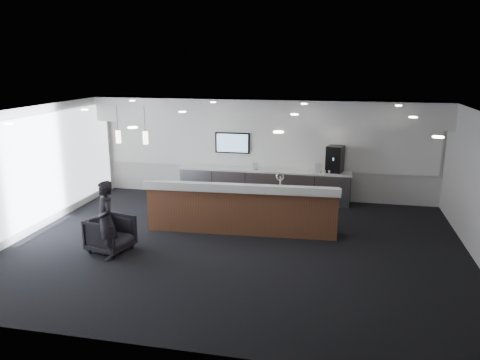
% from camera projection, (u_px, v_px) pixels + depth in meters
% --- Properties ---
extents(ground, '(10.00, 10.00, 0.00)m').
position_uv_depth(ground, '(237.00, 246.00, 10.50)').
color(ground, black).
rests_on(ground, ground).
extents(ceiling, '(10.00, 8.00, 0.02)m').
position_uv_depth(ceiling, '(237.00, 112.00, 9.76)').
color(ceiling, black).
rests_on(ceiling, back_wall).
extents(back_wall, '(10.00, 0.02, 3.00)m').
position_uv_depth(back_wall, '(266.00, 148.00, 13.92)').
color(back_wall, silver).
rests_on(back_wall, ground).
extents(left_wall, '(0.02, 8.00, 3.00)m').
position_uv_depth(left_wall, '(32.00, 170.00, 11.14)').
color(left_wall, silver).
rests_on(left_wall, ground).
extents(soffit_bulkhead, '(10.00, 0.90, 0.70)m').
position_uv_depth(soffit_bulkhead, '(264.00, 111.00, 13.21)').
color(soffit_bulkhead, white).
rests_on(soffit_bulkhead, back_wall).
extents(alcove_panel, '(9.80, 0.06, 1.40)m').
position_uv_depth(alcove_panel, '(266.00, 145.00, 13.86)').
color(alcove_panel, white).
rests_on(alcove_panel, back_wall).
extents(window_blinds_wall, '(0.04, 7.36, 2.55)m').
position_uv_depth(window_blinds_wall, '(34.00, 170.00, 11.13)').
color(window_blinds_wall, '#AEBCD1').
rests_on(window_blinds_wall, left_wall).
extents(back_credenza, '(5.06, 0.66, 0.95)m').
position_uv_depth(back_credenza, '(264.00, 185.00, 13.83)').
color(back_credenza, gray).
rests_on(back_credenza, ground).
extents(wall_tv, '(1.05, 0.08, 0.62)m').
position_uv_depth(wall_tv, '(232.00, 143.00, 13.99)').
color(wall_tv, black).
rests_on(wall_tv, back_wall).
extents(pendant_left, '(0.12, 0.12, 0.30)m').
position_uv_depth(pendant_left, '(146.00, 138.00, 11.19)').
color(pendant_left, '#FFECC6').
rests_on(pendant_left, ceiling).
extents(pendant_right, '(0.12, 0.12, 0.30)m').
position_uv_depth(pendant_right, '(119.00, 137.00, 11.33)').
color(pendant_right, '#FFECC6').
rests_on(pendant_right, ceiling).
extents(ceiling_can_lights, '(7.00, 5.00, 0.02)m').
position_uv_depth(ceiling_can_lights, '(237.00, 113.00, 9.76)').
color(ceiling_can_lights, white).
rests_on(ceiling_can_lights, ceiling).
extents(service_counter, '(4.65, 1.02, 1.49)m').
position_uv_depth(service_counter, '(242.00, 209.00, 11.26)').
color(service_counter, brown).
rests_on(service_counter, ground).
extents(coffee_machine, '(0.54, 0.61, 0.75)m').
position_uv_depth(coffee_machine, '(335.00, 159.00, 13.28)').
color(coffee_machine, black).
rests_on(coffee_machine, back_credenza).
extents(info_sign_left, '(0.16, 0.06, 0.21)m').
position_uv_depth(info_sign_left, '(256.00, 166.00, 13.63)').
color(info_sign_left, silver).
rests_on(info_sign_left, back_credenza).
extents(info_sign_right, '(0.20, 0.06, 0.27)m').
position_uv_depth(info_sign_right, '(318.00, 168.00, 13.26)').
color(info_sign_right, silver).
rests_on(info_sign_right, back_credenza).
extents(armchair, '(1.02, 1.00, 0.77)m').
position_uv_depth(armchair, '(111.00, 234.00, 10.15)').
color(armchair, black).
rests_on(armchair, ground).
extents(lounge_guest, '(0.70, 0.72, 1.66)m').
position_uv_depth(lounge_guest, '(106.00, 220.00, 9.66)').
color(lounge_guest, black).
rests_on(lounge_guest, ground).
extents(cup_0, '(0.09, 0.09, 0.08)m').
position_uv_depth(cup_0, '(329.00, 172.00, 13.21)').
color(cup_0, white).
rests_on(cup_0, back_credenza).
extents(cup_1, '(0.13, 0.13, 0.08)m').
position_uv_depth(cup_1, '(324.00, 171.00, 13.24)').
color(cup_1, white).
rests_on(cup_1, back_credenza).
extents(cup_2, '(0.11, 0.11, 0.08)m').
position_uv_depth(cup_2, '(319.00, 171.00, 13.27)').
color(cup_2, white).
rests_on(cup_2, back_credenza).
extents(cup_3, '(0.12, 0.12, 0.08)m').
position_uv_depth(cup_3, '(314.00, 171.00, 13.29)').
color(cup_3, white).
rests_on(cup_3, back_credenza).
extents(cup_4, '(0.12, 0.12, 0.08)m').
position_uv_depth(cup_4, '(309.00, 171.00, 13.32)').
color(cup_4, white).
rests_on(cup_4, back_credenza).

